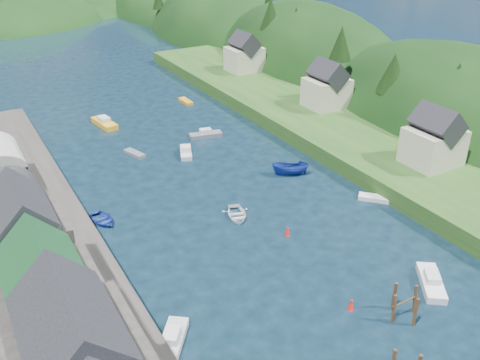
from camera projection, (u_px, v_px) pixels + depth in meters
ground at (171, 147)px, 84.93m from camera, size 600.00×600.00×0.00m
hillside_right at (306, 101)px, 127.48m from camera, size 36.00×245.56×48.00m
far_hills at (35, 50)px, 186.02m from camera, size 103.00×68.00×44.00m
hill_trees at (132, 57)px, 91.19m from camera, size 90.68×147.35×12.48m
quay_left at (63, 299)px, 50.75m from camera, size 12.00×110.00×2.00m
quayside_buildings at (68, 352)px, 36.58m from camera, size 8.00×35.84×12.90m
boat_sheds at (1, 184)px, 62.55m from camera, size 7.00×21.00×7.50m
terrace_right at (336, 131)px, 87.71m from camera, size 16.00×120.00×2.40m
right_bank_cottages at (321, 88)px, 93.33m from camera, size 9.00×59.24×8.41m
piling_cluster_far at (404, 306)px, 49.52m from camera, size 3.21×3.00×3.59m
channel_buoy_near at (351, 305)px, 50.79m from camera, size 0.70×0.70×1.10m
channel_buoy_far at (287, 232)px, 62.17m from camera, size 0.70×0.70×1.10m
moored_boats at (253, 238)px, 60.65m from camera, size 37.83×86.92×2.22m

